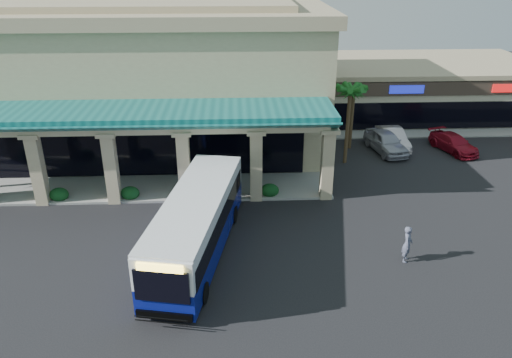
{
  "coord_description": "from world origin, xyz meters",
  "views": [
    {
      "loc": [
        0.19,
        -23.55,
        14.66
      ],
      "look_at": [
        1.42,
        3.5,
        2.2
      ],
      "focal_mm": 35.0,
      "sensor_mm": 36.0,
      "label": 1
    }
  ],
  "objects_px": {
    "car_red": "(454,143)",
    "pedestrian": "(407,244)",
    "transit_bus": "(197,226)",
    "car_silver": "(386,142)",
    "car_white": "(393,138)"
  },
  "relations": [
    {
      "from": "car_red",
      "to": "pedestrian",
      "type": "bearing_deg",
      "value": -137.59
    },
    {
      "from": "pedestrian",
      "to": "car_red",
      "type": "bearing_deg",
      "value": -6.83
    },
    {
      "from": "car_white",
      "to": "car_red",
      "type": "relative_size",
      "value": 1.02
    },
    {
      "from": "transit_bus",
      "to": "car_red",
      "type": "bearing_deg",
      "value": 46.43
    },
    {
      "from": "pedestrian",
      "to": "transit_bus",
      "type": "bearing_deg",
      "value": 106.84
    },
    {
      "from": "transit_bus",
      "to": "car_white",
      "type": "xyz_separation_m",
      "value": [
        14.86,
        15.02,
        -0.9
      ]
    },
    {
      "from": "transit_bus",
      "to": "pedestrian",
      "type": "height_order",
      "value": "transit_bus"
    },
    {
      "from": "car_silver",
      "to": "car_white",
      "type": "bearing_deg",
      "value": 38.04
    },
    {
      "from": "transit_bus",
      "to": "car_silver",
      "type": "xyz_separation_m",
      "value": [
        14.03,
        14.08,
        -0.83
      ]
    },
    {
      "from": "transit_bus",
      "to": "pedestrian",
      "type": "distance_m",
      "value": 10.85
    },
    {
      "from": "transit_bus",
      "to": "car_white",
      "type": "bearing_deg",
      "value": 56.16
    },
    {
      "from": "car_silver",
      "to": "car_red",
      "type": "height_order",
      "value": "car_silver"
    },
    {
      "from": "car_silver",
      "to": "transit_bus",
      "type": "bearing_deg",
      "value": -145.47
    },
    {
      "from": "transit_bus",
      "to": "car_red",
      "type": "relative_size",
      "value": 2.59
    },
    {
      "from": "car_white",
      "to": "car_red",
      "type": "xyz_separation_m",
      "value": [
        4.61,
        -1.1,
        -0.1
      ]
    }
  ]
}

